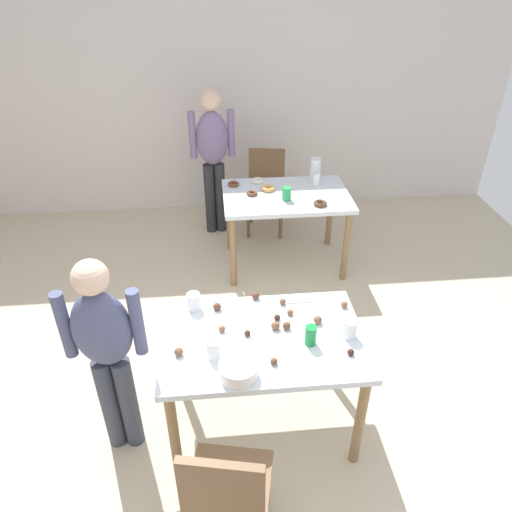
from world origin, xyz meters
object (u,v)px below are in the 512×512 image
object	(u,v)px
dining_table_far	(286,204)
chair_far_table	(266,186)
person_girl_near	(106,347)
soda_can	(311,335)
pitcher_far	(315,169)
person_adult_far	(213,151)
mixing_bowl	(238,370)
dining_table_near	(263,350)
chair_near_table	(227,492)

from	to	relation	value
dining_table_far	chair_far_table	world-z (taller)	chair_far_table
chair_far_table	person_girl_near	distance (m)	2.92
soda_can	pitcher_far	xyz separation A→B (m)	(0.48, 2.26, 0.04)
dining_table_far	person_adult_far	bearing A→B (deg)	131.83
chair_far_table	person_girl_near	size ratio (longest dim) A/B	0.64
chair_far_table	person_girl_near	bearing A→B (deg)	-114.08
dining_table_far	mixing_bowl	size ratio (longest dim) A/B	5.61
soda_can	pitcher_far	size ratio (longest dim) A/B	0.61
chair_far_table	mixing_bowl	size ratio (longest dim) A/B	4.26
dining_table_far	soda_can	xyz separation A→B (m)	(-0.15, -1.94, 0.17)
dining_table_far	soda_can	world-z (taller)	soda_can
dining_table_near	chair_near_table	size ratio (longest dim) A/B	1.35
soda_can	dining_table_near	bearing A→B (deg)	163.75
dining_table_near	person_adult_far	world-z (taller)	person_adult_far
dining_table_far	dining_table_near	bearing A→B (deg)	-102.61
chair_near_table	mixing_bowl	xyz separation A→B (m)	(0.09, 0.48, 0.29)
person_girl_near	chair_far_table	bearing A→B (deg)	65.92
chair_near_table	mixing_bowl	bearing A→B (deg)	79.11
mixing_bowl	person_girl_near	bearing A→B (deg)	162.49
soda_can	pitcher_far	distance (m)	2.31
chair_near_table	soda_can	xyz separation A→B (m)	(0.51, 0.69, 0.31)
mixing_bowl	soda_can	bearing A→B (deg)	25.96
chair_near_table	pitcher_far	size ratio (longest dim) A/B	4.35
dining_table_far	pitcher_far	bearing A→B (deg)	44.73
dining_table_near	mixing_bowl	distance (m)	0.35
person_girl_near	mixing_bowl	xyz separation A→B (m)	(0.71, -0.22, -0.02)
dining_table_far	mixing_bowl	distance (m)	2.22
chair_near_table	person_girl_near	distance (m)	0.99
chair_far_table	mixing_bowl	distance (m)	2.93
chair_near_table	person_girl_near	size ratio (longest dim) A/B	0.64
dining_table_near	pitcher_far	distance (m)	2.31
chair_near_table	person_girl_near	xyz separation A→B (m)	(-0.62, 0.70, 0.31)
dining_table_near	chair_far_table	xyz separation A→B (m)	(0.32, 2.60, -0.15)
dining_table_near	soda_can	xyz separation A→B (m)	(0.26, -0.08, 0.16)
chair_far_table	soda_can	xyz separation A→B (m)	(-0.05, -2.67, 0.31)
dining_table_near	person_adult_far	bearing A→B (deg)	95.05
pitcher_far	mixing_bowl	bearing A→B (deg)	-110.09
dining_table_near	person_girl_near	world-z (taller)	person_girl_near
dining_table_far	pitcher_far	distance (m)	0.50
dining_table_near	soda_can	bearing A→B (deg)	-16.25
person_girl_near	soda_can	xyz separation A→B (m)	(1.13, -0.02, 0.00)
chair_far_table	dining_table_far	bearing A→B (deg)	-82.35
person_girl_near	person_adult_far	size ratio (longest dim) A/B	0.90
chair_near_table	soda_can	size ratio (longest dim) A/B	7.13
dining_table_near	pitcher_far	bearing A→B (deg)	71.22
person_adult_far	soda_can	bearing A→B (deg)	-79.53
mixing_bowl	chair_far_table	bearing A→B (deg)	80.60
dining_table_far	soda_can	distance (m)	1.95
dining_table_near	dining_table_far	bearing A→B (deg)	77.39
person_adult_far	mixing_bowl	distance (m)	2.87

